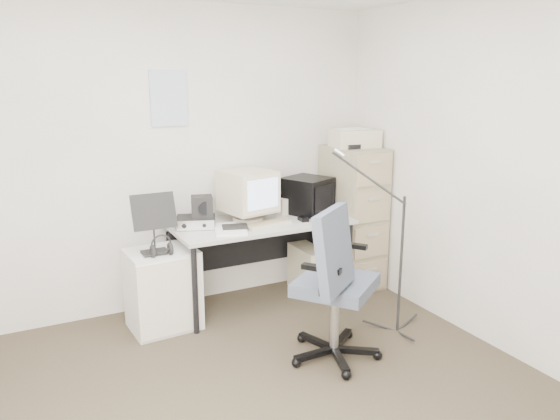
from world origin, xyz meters
name	(u,v)px	position (x,y,z in m)	size (l,w,h in m)	color
floor	(271,410)	(0.00, 0.00, -0.01)	(3.60, 3.60, 0.01)	#373123
wall_back	(174,160)	(0.00, 1.80, 1.25)	(3.60, 0.02, 2.50)	silver
wall_right	(505,177)	(1.80, 0.00, 1.25)	(0.02, 3.60, 2.50)	silver
wall_calendar	(169,98)	(-0.02, 1.79, 1.75)	(0.30, 0.02, 0.44)	white
filing_cabinet	(352,217)	(1.58, 1.48, 0.65)	(0.40, 0.60, 1.30)	gray
printer	(355,138)	(1.58, 1.48, 1.38)	(0.40, 0.28, 0.16)	#C7B890
desk	(262,262)	(0.63, 1.45, 0.36)	(1.50, 0.70, 0.73)	#ADAB9D
crt_monitor	(248,196)	(0.55, 1.54, 0.94)	(0.39, 0.41, 0.43)	#C7B890
crt_tv	(307,195)	(1.13, 1.54, 0.89)	(0.35, 0.37, 0.32)	black
desk_speaker	(283,207)	(0.90, 1.58, 0.80)	(0.08, 0.08, 0.14)	beige
keyboard	(268,224)	(0.63, 1.32, 0.74)	(0.40, 0.14, 0.02)	#C7B890
mouse	(303,219)	(0.96, 1.31, 0.75)	(0.06, 0.11, 0.03)	black
radio_receiver	(196,222)	(0.08, 1.53, 0.77)	(0.31, 0.22, 0.09)	black
radio_speaker	(202,206)	(0.14, 1.52, 0.90)	(0.17, 0.16, 0.17)	black
papers	(230,229)	(0.29, 1.32, 0.74)	(0.25, 0.33, 0.02)	white
pc_tower	(308,269)	(1.12, 1.49, 0.21)	(0.20, 0.45, 0.42)	#C7B890
office_chair	(336,282)	(0.67, 0.36, 0.56)	(0.65, 0.65, 1.13)	#494E62
side_cart	(163,289)	(-0.26, 1.36, 0.32)	(0.51, 0.41, 0.63)	silver
music_stand	(153,223)	(-0.31, 1.31, 0.87)	(0.32, 0.17, 0.47)	black
headphones	(162,249)	(-0.29, 1.24, 0.69)	(0.17, 0.17, 0.03)	black
mic_stand	(402,244)	(1.33, 0.48, 0.70)	(0.02, 0.02, 1.40)	black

